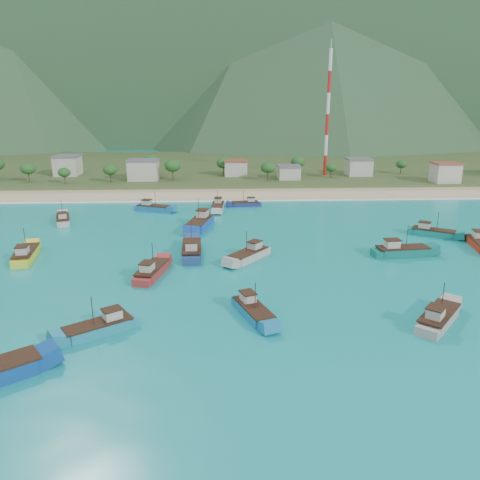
{
  "coord_description": "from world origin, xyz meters",
  "views": [
    {
      "loc": [
        -5.61,
        -70.72,
        29.83
      ],
      "look_at": [
        -1.69,
        18.0,
        3.0
      ],
      "focal_mm": 35.0,
      "sensor_mm": 36.0,
      "label": 1
    }
  ],
  "objects_px": {
    "boat_5": "(401,252)",
    "boat_8": "(63,220)",
    "boat_0": "(246,204)",
    "boat_21": "(438,319)",
    "boat_13": "(152,272)",
    "boat_20": "(432,233)",
    "boat_25": "(200,224)",
    "boat_1": "(253,312)",
    "boat_4": "(26,255)",
    "boat_23": "(480,244)",
    "boat_15": "(218,207)",
    "radio_tower": "(328,114)",
    "boat_10": "(249,256)",
    "boat_7": "(100,328)",
    "boat_3": "(192,251)",
    "boat_14": "(153,208)"
  },
  "relations": [
    {
      "from": "boat_14",
      "to": "boat_23",
      "type": "relative_size",
      "value": 0.97
    },
    {
      "from": "boat_20",
      "to": "boat_25",
      "type": "height_order",
      "value": "boat_25"
    },
    {
      "from": "boat_14",
      "to": "boat_4",
      "type": "bearing_deg",
      "value": -6.05
    },
    {
      "from": "boat_5",
      "to": "boat_23",
      "type": "bearing_deg",
      "value": 98.24
    },
    {
      "from": "boat_4",
      "to": "boat_15",
      "type": "height_order",
      "value": "boat_4"
    },
    {
      "from": "boat_4",
      "to": "boat_5",
      "type": "distance_m",
      "value": 73.56
    },
    {
      "from": "boat_25",
      "to": "boat_1",
      "type": "bearing_deg",
      "value": 114.58
    },
    {
      "from": "boat_13",
      "to": "boat_4",
      "type": "bearing_deg",
      "value": 171.58
    },
    {
      "from": "boat_5",
      "to": "boat_8",
      "type": "distance_m",
      "value": 80.85
    },
    {
      "from": "boat_10",
      "to": "boat_15",
      "type": "distance_m",
      "value": 43.13
    },
    {
      "from": "boat_5",
      "to": "boat_14",
      "type": "bearing_deg",
      "value": -132.68
    },
    {
      "from": "boat_15",
      "to": "boat_20",
      "type": "bearing_deg",
      "value": 153.2
    },
    {
      "from": "boat_4",
      "to": "boat_1",
      "type": "bearing_deg",
      "value": -41.4
    },
    {
      "from": "boat_5",
      "to": "boat_23",
      "type": "height_order",
      "value": "boat_5"
    },
    {
      "from": "boat_23",
      "to": "boat_25",
      "type": "distance_m",
      "value": 62.02
    },
    {
      "from": "boat_8",
      "to": "boat_4",
      "type": "bearing_deg",
      "value": -104.27
    },
    {
      "from": "boat_0",
      "to": "boat_21",
      "type": "height_order",
      "value": "boat_21"
    },
    {
      "from": "radio_tower",
      "to": "boat_8",
      "type": "relative_size",
      "value": 4.35
    },
    {
      "from": "boat_0",
      "to": "boat_25",
      "type": "xyz_separation_m",
      "value": [
        -12.32,
        -23.31,
        0.47
      ]
    },
    {
      "from": "boat_1",
      "to": "boat_23",
      "type": "distance_m",
      "value": 58.15
    },
    {
      "from": "boat_3",
      "to": "boat_23",
      "type": "relative_size",
      "value": 1.12
    },
    {
      "from": "boat_1",
      "to": "boat_5",
      "type": "distance_m",
      "value": 40.34
    },
    {
      "from": "boat_3",
      "to": "boat_25",
      "type": "xyz_separation_m",
      "value": [
        0.86,
        20.92,
        0.08
      ]
    },
    {
      "from": "boat_8",
      "to": "boat_25",
      "type": "bearing_deg",
      "value": -28.31
    },
    {
      "from": "boat_10",
      "to": "boat_20",
      "type": "bearing_deg",
      "value": -122.34
    },
    {
      "from": "boat_1",
      "to": "boat_23",
      "type": "relative_size",
      "value": 0.93
    },
    {
      "from": "boat_25",
      "to": "boat_21",
      "type": "bearing_deg",
      "value": 137.4
    },
    {
      "from": "boat_20",
      "to": "boat_7",
      "type": "bearing_deg",
      "value": -24.02
    },
    {
      "from": "boat_4",
      "to": "radio_tower",
      "type": "bearing_deg",
      "value": 40.16
    },
    {
      "from": "boat_4",
      "to": "boat_14",
      "type": "relative_size",
      "value": 1.06
    },
    {
      "from": "boat_8",
      "to": "boat_15",
      "type": "relative_size",
      "value": 1.01
    },
    {
      "from": "boat_3",
      "to": "boat_10",
      "type": "distance_m",
      "value": 11.58
    },
    {
      "from": "radio_tower",
      "to": "boat_3",
      "type": "height_order",
      "value": "radio_tower"
    },
    {
      "from": "boat_1",
      "to": "boat_14",
      "type": "height_order",
      "value": "boat_14"
    },
    {
      "from": "boat_13",
      "to": "boat_20",
      "type": "bearing_deg",
      "value": 33.65
    },
    {
      "from": "boat_7",
      "to": "boat_15",
      "type": "bearing_deg",
      "value": -46.1
    },
    {
      "from": "boat_8",
      "to": "boat_25",
      "type": "distance_m",
      "value": 35.24
    },
    {
      "from": "boat_8",
      "to": "boat_21",
      "type": "relative_size",
      "value": 1.04
    },
    {
      "from": "radio_tower",
      "to": "boat_23",
      "type": "bearing_deg",
      "value": -81.13
    },
    {
      "from": "boat_10",
      "to": "boat_23",
      "type": "bearing_deg",
      "value": -134.69
    },
    {
      "from": "boat_1",
      "to": "boat_25",
      "type": "height_order",
      "value": "boat_25"
    },
    {
      "from": "boat_0",
      "to": "boat_8",
      "type": "height_order",
      "value": "boat_8"
    },
    {
      "from": "boat_10",
      "to": "boat_23",
      "type": "relative_size",
      "value": 0.93
    },
    {
      "from": "boat_23",
      "to": "boat_20",
      "type": "bearing_deg",
      "value": -44.52
    },
    {
      "from": "boat_4",
      "to": "boat_15",
      "type": "relative_size",
      "value": 1.09
    },
    {
      "from": "boat_8",
      "to": "boat_13",
      "type": "distance_m",
      "value": 47.16
    },
    {
      "from": "boat_3",
      "to": "boat_14",
      "type": "xyz_separation_m",
      "value": [
        -12.87,
        39.24,
        -0.2
      ]
    },
    {
      "from": "boat_0",
      "to": "boat_23",
      "type": "xyz_separation_m",
      "value": [
        46.87,
        -41.84,
        0.22
      ]
    },
    {
      "from": "boat_0",
      "to": "boat_21",
      "type": "distance_m",
      "value": 78.69
    },
    {
      "from": "boat_5",
      "to": "boat_7",
      "type": "bearing_deg",
      "value": -65.67
    }
  ]
}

